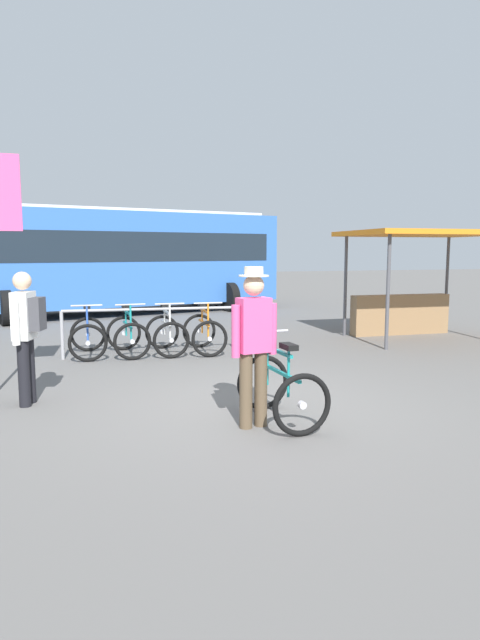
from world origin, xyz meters
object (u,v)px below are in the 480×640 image
featured_bicycle (276,377)px  market_stall (412,274)px  racked_bike_white (167,334)px  person_with_featured_bike (254,340)px  racked_bike_orange (204,333)px  racked_bike_blue (88,336)px  bus_distant (115,256)px  pedestrian_with_backpack (26,329)px  racked_bike_teal (128,335)px

featured_bicycle → market_stall: (4.97, 4.59, 0.91)m
racked_bike_white → person_with_featured_bike: (0.14, -4.48, 0.58)m
racked_bike_orange → market_stall: 4.88m
racked_bike_white → racked_bike_orange: same height
featured_bicycle → racked_bike_white: bearing=96.4°
racked_bike_blue → racked_bike_white: bearing=-5.6°
racked_bike_orange → person_with_featured_bike: 4.48m
racked_bike_blue → bus_distant: 7.01m
racked_bike_orange → person_with_featured_bike: size_ratio=0.66×
featured_bicycle → bus_distant: bus_distant is taller
pedestrian_with_backpack → bus_distant: (1.92, 9.74, 0.80)m
racked_bike_white → bus_distant: (-0.30, 6.92, 1.37)m
person_with_featured_bike → pedestrian_with_backpack: person_with_featured_bike is taller
featured_bicycle → person_with_featured_bike: person_with_featured_bike is taller
racked_bike_teal → person_with_featured_bike: bearing=-79.6°
featured_bicycle → bus_distant: bearing=94.0°
person_with_featured_bike → pedestrian_with_backpack: 2.88m
featured_bicycle → pedestrian_with_backpack: 3.10m
racked_bike_white → featured_bicycle: (0.48, -4.29, 0.12)m
racked_bike_blue → racked_bike_white: same height
racked_bike_blue → person_with_featured_bike: bearing=-71.7°
bus_distant → market_stall: 8.77m
racked_bike_teal → pedestrian_with_backpack: 3.32m
person_with_featured_bike → bus_distant: bus_distant is taller
racked_bike_orange → pedestrian_with_backpack: (-2.91, -2.75, 0.57)m
racked_bike_teal → person_with_featured_bike: person_with_featured_bike is taller
racked_bike_blue → pedestrian_with_backpack: (-0.82, -2.96, 0.57)m
person_with_featured_bike → market_stall: (5.31, 4.79, 0.45)m
bus_distant → featured_bicycle: bearing=-86.0°
pedestrian_with_backpack → bus_distant: bearing=78.9°
bus_distant → market_stall: size_ratio=3.22×
person_with_featured_bike → pedestrian_with_backpack: (-2.36, 1.66, -0.01)m
racked_bike_blue → racked_bike_teal: bearing=-5.6°
racked_bike_teal → featured_bicycle: featured_bicycle is taller
racked_bike_blue → bus_distant: size_ratio=0.11×
racked_bike_teal → racked_bike_white: same height
racked_bike_blue → featured_bicycle: 4.81m
racked_bike_teal → market_stall: 6.24m
person_with_featured_bike → racked_bike_teal: bearing=100.4°
racked_bike_blue → pedestrian_with_backpack: pedestrian_with_backpack is taller
racked_bike_blue → racked_bike_teal: 0.70m
racked_bike_teal → pedestrian_with_backpack: pedestrian_with_backpack is taller
pedestrian_with_backpack → market_stall: bearing=22.2°
racked_bike_white → market_stall: bearing=3.2°
person_with_featured_bike → market_stall: 7.17m
person_with_featured_bike → featured_bicycle: bearing=29.5°
bus_distant → person_with_featured_bike: bearing=-87.8°
featured_bicycle → racked_bike_blue: bearing=112.9°
racked_bike_teal → pedestrian_with_backpack: size_ratio=0.68×
racked_bike_blue → market_stall: size_ratio=0.36×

